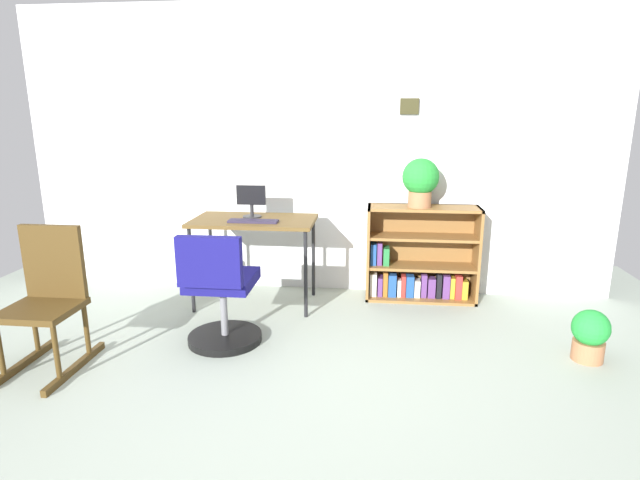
% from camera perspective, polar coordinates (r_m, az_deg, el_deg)
% --- Properties ---
extents(ground_plane, '(6.24, 6.24, 0.00)m').
position_cam_1_polar(ground_plane, '(2.83, -6.03, -19.65)').
color(ground_plane, '#9AA697').
extents(wall_back, '(5.20, 0.12, 2.49)m').
position_cam_1_polar(wall_back, '(4.49, -0.61, 9.95)').
color(wall_back, silver).
rests_on(wall_back, ground_plane).
extents(desk, '(1.00, 0.58, 0.74)m').
position_cam_1_polar(desk, '(4.17, -7.50, 1.56)').
color(desk, brown).
rests_on(desk, ground_plane).
extents(monitor, '(0.24, 0.16, 0.27)m').
position_cam_1_polar(monitor, '(4.19, -7.79, 4.42)').
color(monitor, '#262628').
rests_on(monitor, desk).
extents(keyboard, '(0.40, 0.11, 0.02)m').
position_cam_1_polar(keyboard, '(4.03, -7.58, 2.14)').
color(keyboard, '#272137').
rests_on(keyboard, desk).
extents(office_chair, '(0.52, 0.55, 0.83)m').
position_cam_1_polar(office_chair, '(3.52, -11.23, -6.38)').
color(office_chair, black).
rests_on(office_chair, ground_plane).
extents(rocking_chair, '(0.42, 0.64, 0.90)m').
position_cam_1_polar(rocking_chair, '(3.60, -28.51, -5.75)').
color(rocking_chair, '#463114').
rests_on(rocking_chair, ground_plane).
extents(bookshelf_low, '(0.94, 0.30, 0.82)m').
position_cam_1_polar(bookshelf_low, '(4.44, 11.13, -2.13)').
color(bookshelf_low, brown).
rests_on(bookshelf_low, ground_plane).
extents(potted_plant_on_shelf, '(0.30, 0.30, 0.40)m').
position_cam_1_polar(potted_plant_on_shelf, '(4.25, 11.34, 6.68)').
color(potted_plant_on_shelf, '#9E6642').
rests_on(potted_plant_on_shelf, bookshelf_low).
extents(potted_plant_floor, '(0.24, 0.24, 0.35)m').
position_cam_1_polar(potted_plant_floor, '(3.76, 28.30, -9.39)').
color(potted_plant_floor, '#9E6642').
rests_on(potted_plant_floor, ground_plane).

